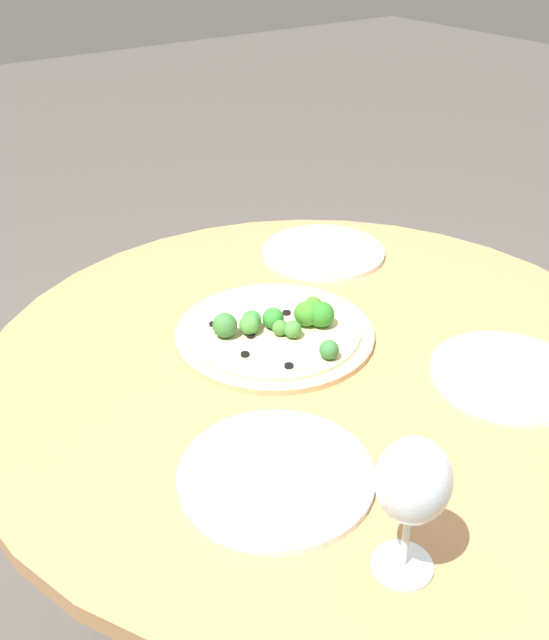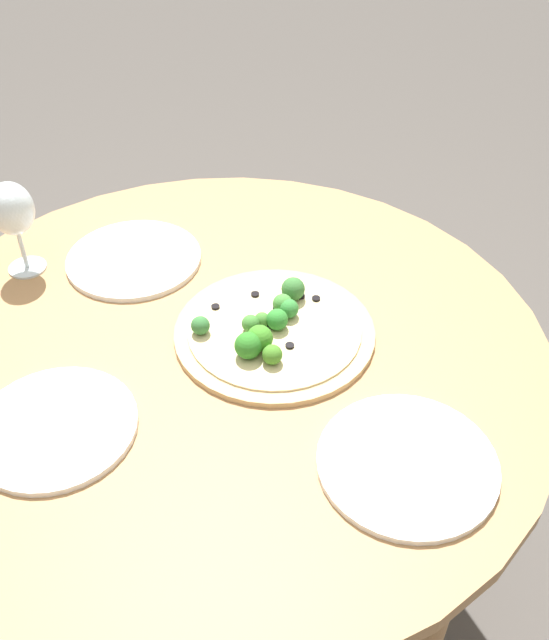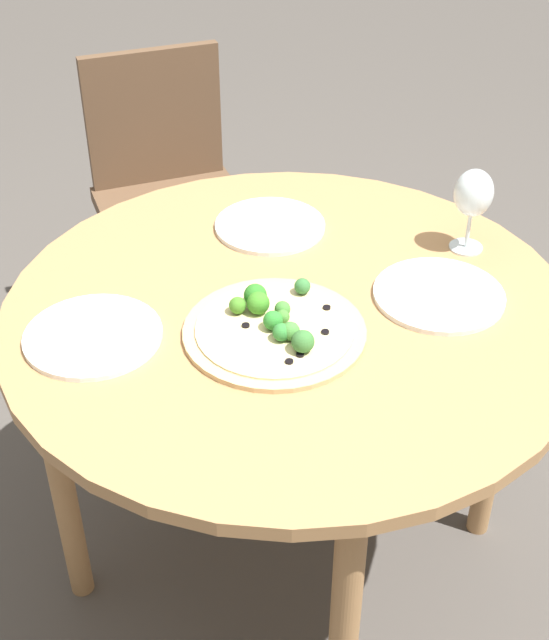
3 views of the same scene
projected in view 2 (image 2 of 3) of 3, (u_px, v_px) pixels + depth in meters
The scene contains 7 objects.
ground_plane at pixel (234, 579), 1.60m from camera, with size 12.00×12.00×0.00m, color #4C4742.
dining_table at pixel (220, 379), 1.18m from camera, with size 1.06×1.06×0.72m.
pizza at pixel (272, 329), 1.14m from camera, with size 0.32×0.32×0.06m.
wine_glass at pixel (12, 211), 1.21m from camera, with size 0.08×0.08×0.17m.
plate_near at pixel (55, 427), 0.99m from camera, with size 0.23×0.23×0.01m.
plate_far at pixel (134, 259), 1.30m from camera, with size 0.24×0.24×0.01m.
plate_side at pixel (407, 463), 0.95m from camera, with size 0.24×0.24×0.01m.
Camera 2 is at (0.83, 0.13, 1.48)m, focal length 40.00 mm.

